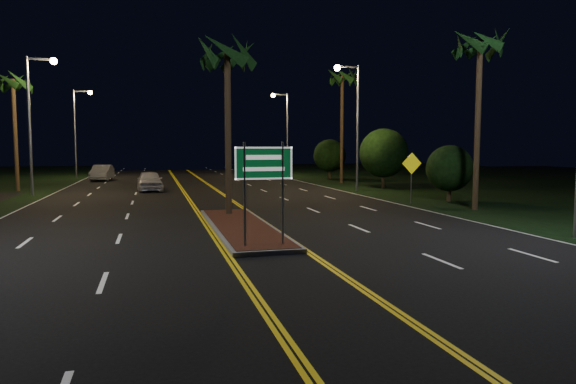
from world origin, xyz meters
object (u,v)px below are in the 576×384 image
object	(u,v)px
palm_left_far	(13,83)
streetlight_left_mid	(35,109)
shrub_near	(450,168)
warning_sign	(412,170)
car_near	(150,179)
palm_right_far	(342,78)
highway_sign	(264,173)
shrub_mid	(384,153)
streetlight_right_mid	(353,112)
streetlight_right_near	(574,74)
palm_median	(227,55)
palm_right_near	(480,45)
streetlight_right_far	(284,124)
car_far	(102,171)
shrub_far	(330,156)
streetlight_left_far	(79,123)
median_island	(242,227)

from	to	relation	value
palm_left_far	streetlight_left_mid	bearing A→B (deg)	-61.33
shrub_near	warning_sign	distance (m)	2.74
car_near	palm_right_far	bearing A→B (deg)	10.45
highway_sign	shrub_mid	distance (m)	25.41
highway_sign	streetlight_right_mid	world-z (taller)	streetlight_right_mid
streetlight_right_near	palm_left_far	size ratio (longest dim) A/B	1.02
shrub_near	warning_sign	world-z (taller)	shrub_near
highway_sign	warning_sign	world-z (taller)	highway_sign
palm_median	shrub_mid	world-z (taller)	palm_median
palm_left_far	shrub_near	world-z (taller)	palm_left_far
streetlight_right_near	palm_right_far	xyz separation A→B (m)	(2.19, 28.00, 3.49)
streetlight_right_mid	palm_right_near	xyz separation A→B (m)	(1.89, -12.00, 2.56)
palm_right_near	car_near	bearing A→B (deg)	135.03
palm_left_far	warning_sign	world-z (taller)	palm_left_far
streetlight_left_mid	streetlight_right_mid	world-z (taller)	same
highway_sign	streetlight_right_near	xyz separation A→B (m)	(10.61, -0.80, 3.25)
streetlight_right_far	car_near	bearing A→B (deg)	-131.66
warning_sign	streetlight_right_far	bearing A→B (deg)	88.54
highway_sign	shrub_mid	xyz separation A→B (m)	(14.00, 21.20, 0.32)
streetlight_left_mid	palm_right_far	bearing A→B (deg)	14.37
warning_sign	car_far	bearing A→B (deg)	124.58
shrub_far	streetlight_left_far	bearing A→B (deg)	161.86
streetlight_right_far	palm_left_far	size ratio (longest dim) A/B	1.02
streetlight_right_near	shrub_near	bearing A→B (deg)	76.47
palm_right_near	palm_right_far	xyz separation A→B (m)	(0.30, 20.00, 0.93)
streetlight_right_mid	shrub_near	world-z (taller)	streetlight_right_mid
highway_sign	streetlight_left_far	distance (m)	42.67
palm_median	highway_sign	bearing A→B (deg)	-90.00
car_far	shrub_far	bearing A→B (deg)	-2.79
streetlight_right_mid	streetlight_left_far	bearing A→B (deg)	133.97
streetlight_right_near	palm_median	distance (m)	13.69
streetlight_right_near	car_far	bearing A→B (deg)	116.71
warning_sign	palm_left_far	bearing A→B (deg)	146.67
palm_right_far	car_near	bearing A→B (deg)	-166.46
streetlight_right_mid	warning_sign	distance (m)	9.26
palm_right_far	shrub_mid	bearing A→B (deg)	-78.69
palm_right_near	shrub_near	xyz separation A→B (m)	(1.00, 4.00, -6.27)
median_island	warning_sign	xyz separation A→B (m)	(10.80, 6.54, 1.82)
streetlight_left_far	palm_left_far	size ratio (longest dim) A/B	1.02
palm_right_far	car_near	world-z (taller)	palm_right_far
palm_median	shrub_mid	size ratio (longest dim) A/B	1.80
streetlight_left_far	shrub_far	xyz separation A→B (m)	(24.41, -8.00, -3.32)
car_near	warning_sign	world-z (taller)	warning_sign
streetlight_left_far	car_far	size ratio (longest dim) A/B	1.73
streetlight_left_mid	shrub_near	bearing A→B (deg)	-22.52
streetlight_right_mid	median_island	bearing A→B (deg)	-125.28
highway_sign	palm_median	world-z (taller)	palm_median
shrub_mid	warning_sign	bearing A→B (deg)	-107.01
palm_median	palm_left_far	world-z (taller)	palm_left_far
median_island	highway_sign	world-z (taller)	highway_sign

